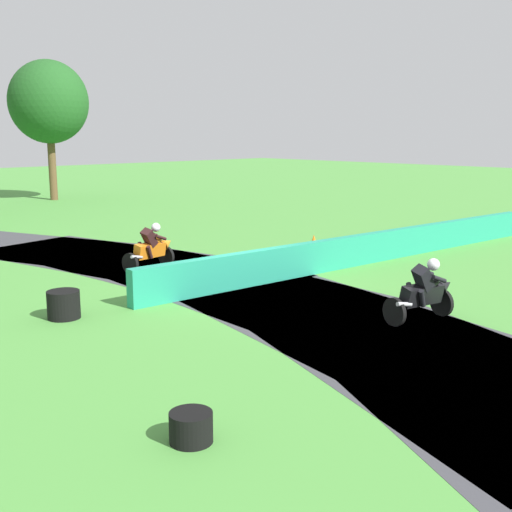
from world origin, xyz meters
The scene contains 9 objects.
ground_plane centered at (0.00, 0.00, 0.00)m, with size 120.00×120.00×0.00m, color #4C933D.
track_asphalt centered at (-0.96, 0.07, 0.00)m, with size 8.99×27.94×0.01m.
safety_barrier centered at (5.02, -0.36, 0.45)m, with size 0.30×16.63×0.90m, color #239375.
motorcycle_lead_black centered at (0.63, -4.89, 0.65)m, with size 1.70×1.01×1.43m.
motorcycle_chase_orange centered at (-0.45, 3.37, 0.65)m, with size 1.69×0.91×1.43m.
tire_stack_near centered at (-6.28, -5.74, 0.20)m, with size 0.57×0.57×0.40m.
tire_stack_mid_a centered at (-4.71, 0.58, 0.30)m, with size 0.69×0.69×0.60m.
traffic_cone centered at (5.74, 2.59, 0.22)m, with size 0.28×0.28×0.44m, color orange.
tree_far_left centered at (6.91, 23.74, 5.60)m, with size 4.50×4.50×7.99m.
Camera 1 is at (-11.06, -11.86, 3.91)m, focal length 45.46 mm.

